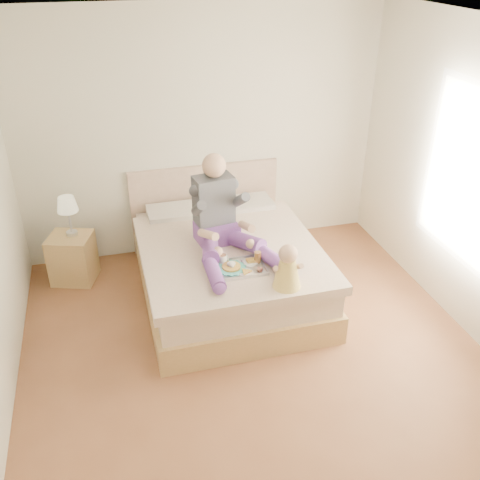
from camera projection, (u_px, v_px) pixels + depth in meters
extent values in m
cube|color=brown|center=(255.00, 356.00, 4.69)|extent=(4.00, 4.20, 0.01)
cube|color=white|center=(262.00, 30.00, 3.37)|extent=(4.00, 4.20, 0.02)
cube|color=beige|center=(202.00, 134.00, 5.80)|extent=(4.00, 0.02, 2.70)
cube|color=beige|center=(401.00, 439.00, 2.27)|extent=(4.00, 0.02, 2.70)
cube|color=white|center=(471.00, 177.00, 4.62)|extent=(0.02, 1.30, 1.60)
cube|color=white|center=(470.00, 177.00, 4.62)|extent=(0.01, 1.18, 1.48)
cube|color=#A5834D|center=(228.00, 281.00, 5.48)|extent=(1.68, 2.13, 0.28)
cube|color=beige|center=(227.00, 259.00, 5.35)|extent=(1.60, 2.05, 0.24)
cube|color=beige|center=(231.00, 253.00, 5.14)|extent=(1.70, 1.80, 0.09)
cube|color=beige|center=(177.00, 215.00, 5.80)|extent=(0.62, 0.40, 0.14)
cube|color=beige|center=(244.00, 207.00, 5.97)|extent=(0.62, 0.40, 0.14)
cube|color=tan|center=(205.00, 205.00, 6.21)|extent=(1.70, 0.08, 1.00)
cube|color=#A5834D|center=(73.00, 258.00, 5.64)|extent=(0.53, 0.50, 0.52)
cylinder|color=silver|center=(72.00, 233.00, 5.54)|extent=(0.11, 0.11, 0.04)
cylinder|color=silver|center=(70.00, 221.00, 5.47)|extent=(0.02, 0.02, 0.24)
cone|color=beige|center=(67.00, 204.00, 5.37)|extent=(0.21, 0.21, 0.15)
cube|color=#633687|center=(217.00, 232.00, 5.22)|extent=(0.43, 0.36, 0.18)
cube|color=#393A41|center=(214.00, 200.00, 5.11)|extent=(0.40, 0.28, 0.49)
sphere|color=tan|center=(214.00, 165.00, 4.91)|extent=(0.22, 0.22, 0.22)
cylinder|color=#633687|center=(210.00, 248.00, 4.97)|extent=(0.25, 0.54, 0.22)
cylinder|color=#633687|center=(214.00, 273.00, 4.63)|extent=(0.13, 0.47, 0.13)
sphere|color=#633687|center=(219.00, 288.00, 4.44)|extent=(0.11, 0.11, 0.11)
cylinder|color=#393A41|center=(199.00, 208.00, 4.92)|extent=(0.11, 0.31, 0.25)
cylinder|color=tan|center=(208.00, 235.00, 4.86)|extent=(0.15, 0.32, 0.17)
sphere|color=tan|center=(218.00, 251.00, 4.80)|extent=(0.09, 0.09, 0.09)
cylinder|color=#633687|center=(242.00, 241.00, 5.09)|extent=(0.39, 0.53, 0.22)
cylinder|color=#633687|center=(272.00, 259.00, 4.83)|extent=(0.27, 0.48, 0.13)
sphere|color=#633687|center=(288.00, 271.00, 4.68)|extent=(0.11, 0.11, 0.11)
cylinder|color=#393A41|center=(239.00, 200.00, 5.06)|extent=(0.17, 0.32, 0.25)
cylinder|color=tan|center=(247.00, 226.00, 5.00)|extent=(0.09, 0.32, 0.17)
sphere|color=tan|center=(251.00, 244.00, 4.91)|extent=(0.09, 0.09, 0.09)
cube|color=silver|center=(241.00, 268.00, 4.80)|extent=(0.43, 0.34, 0.01)
cylinder|color=teal|center=(231.00, 268.00, 4.78)|extent=(0.25, 0.25, 0.01)
cylinder|color=gold|center=(231.00, 267.00, 4.78)|extent=(0.17, 0.17, 0.02)
cylinder|color=white|center=(223.00, 259.00, 4.85)|extent=(0.07, 0.07, 0.09)
torus|color=white|center=(227.00, 258.00, 4.86)|extent=(0.01, 0.06, 0.06)
cylinder|color=#885D43|center=(223.00, 255.00, 4.83)|extent=(0.07, 0.07, 0.01)
cylinder|color=white|center=(251.00, 262.00, 4.88)|extent=(0.14, 0.14, 0.01)
cube|color=gold|center=(251.00, 260.00, 4.87)|extent=(0.08, 0.07, 0.02)
cylinder|color=white|center=(246.00, 273.00, 4.72)|extent=(0.14, 0.14, 0.01)
ellipsoid|color=#B61318|center=(248.00, 272.00, 4.71)|extent=(0.04, 0.03, 0.01)
cylinder|color=white|center=(258.00, 257.00, 4.86)|extent=(0.07, 0.07, 0.11)
cylinder|color=orange|center=(258.00, 257.00, 4.86)|extent=(0.06, 0.06, 0.11)
cylinder|color=white|center=(260.00, 270.00, 4.74)|extent=(0.07, 0.07, 0.04)
cylinder|color=#4C180A|center=(260.00, 270.00, 4.74)|extent=(0.06, 0.06, 0.03)
cone|color=gold|center=(287.00, 273.00, 4.50)|extent=(0.24, 0.24, 0.26)
sphere|color=tan|center=(288.00, 254.00, 4.41)|extent=(0.16, 0.16, 0.16)
cylinder|color=tan|center=(278.00, 274.00, 4.64)|extent=(0.10, 0.19, 0.06)
sphere|color=tan|center=(276.00, 269.00, 4.72)|extent=(0.05, 0.05, 0.05)
cylinder|color=tan|center=(276.00, 269.00, 4.48)|extent=(0.09, 0.14, 0.11)
cylinder|color=tan|center=(288.00, 274.00, 4.66)|extent=(0.06, 0.19, 0.06)
sphere|color=tan|center=(287.00, 268.00, 4.74)|extent=(0.05, 0.05, 0.05)
cylinder|color=tan|center=(298.00, 267.00, 4.50)|extent=(0.06, 0.14, 0.11)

